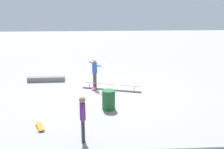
# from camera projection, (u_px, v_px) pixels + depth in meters

# --- Properties ---
(ground_plane) EXTENTS (60.00, 60.00, 0.00)m
(ground_plane) POSITION_uv_depth(u_px,v_px,m) (108.00, 92.00, 14.24)
(ground_plane) COLOR gray
(grind_rail) EXTENTS (3.17, 1.25, 0.34)m
(grind_rail) POSITION_uv_depth(u_px,v_px,m) (111.00, 87.00, 14.53)
(grind_rail) COLOR black
(grind_rail) RESTS_ON ground_plane
(skate_ledge) EXTENTS (2.18, 0.46, 0.29)m
(skate_ledge) POSITION_uv_depth(u_px,v_px,m) (46.00, 79.00, 16.10)
(skate_ledge) COLOR gray
(skate_ledge) RESTS_ON ground_plane
(skater_main) EXTENTS (0.65, 1.24, 1.66)m
(skater_main) POSITION_uv_depth(u_px,v_px,m) (95.00, 71.00, 14.63)
(skater_main) COLOR brown
(skater_main) RESTS_ON ground_plane
(skateboard_main) EXTENTS (0.28, 0.81, 0.09)m
(skateboard_main) POSITION_uv_depth(u_px,v_px,m) (94.00, 87.00, 14.78)
(skateboard_main) COLOR #E05993
(skateboard_main) RESTS_ON ground_plane
(bystander_purple_shirt) EXTENTS (0.22, 0.37, 1.62)m
(bystander_purple_shirt) POSITION_uv_depth(u_px,v_px,m) (83.00, 116.00, 9.02)
(bystander_purple_shirt) COLOR #2D3351
(bystander_purple_shirt) RESTS_ON ground_plane
(loose_skateboard_orange) EXTENTS (0.48, 0.82, 0.09)m
(loose_skateboard_orange) POSITION_uv_depth(u_px,v_px,m) (40.00, 126.00, 10.20)
(loose_skateboard_orange) COLOR orange
(loose_skateboard_orange) RESTS_ON ground_plane
(trash_bin) EXTENTS (0.58, 0.58, 0.87)m
(trash_bin) POSITION_uv_depth(u_px,v_px,m) (109.00, 100.00, 11.89)
(trash_bin) COLOR #1E592D
(trash_bin) RESTS_ON ground_plane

